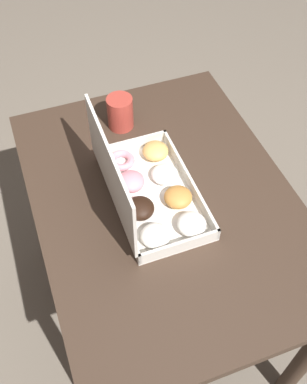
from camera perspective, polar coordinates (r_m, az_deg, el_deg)
name	(u,v)px	position (r m, az deg, el deg)	size (l,w,h in m)	color
ground_plane	(161,309)	(1.90, 0.96, -14.63)	(8.00, 8.00, 0.00)	#6B6054
dining_table	(164,224)	(1.36, 1.30, -4.06)	(0.98, 0.72, 0.74)	#38281E
donut_box	(148,189)	(1.22, -0.75, 0.34)	(0.39, 0.23, 0.25)	silver
coffee_mug	(120,112)	(1.43, -4.25, 10.09)	(0.08, 0.08, 0.11)	#A3382D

